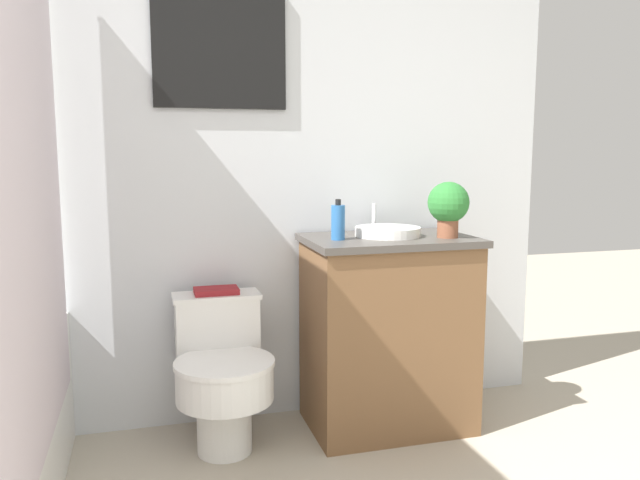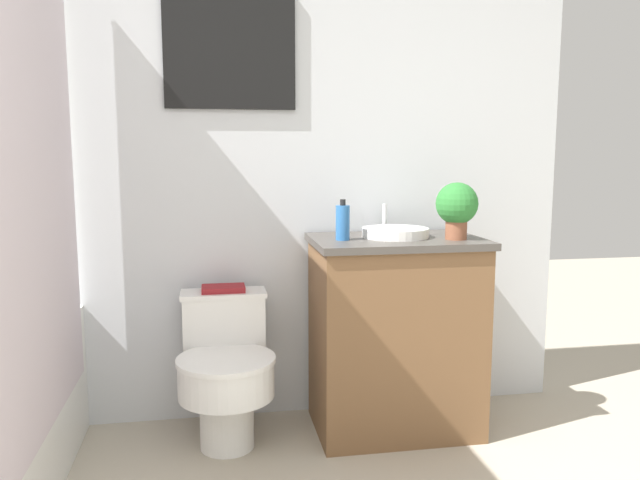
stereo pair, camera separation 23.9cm
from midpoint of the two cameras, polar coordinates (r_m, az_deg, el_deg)
wall_back at (r=2.79m, az=-7.37°, el=8.93°), size 3.26×0.07×2.50m
toilet at (r=2.64m, az=-6.02°, el=-11.65°), size 0.40×0.52×0.62m
vanity at (r=2.77m, az=9.36°, el=-8.52°), size 0.72×0.48×0.85m
sink at (r=2.70m, az=9.41°, el=0.69°), size 0.29×0.32×0.13m
soap_bottle at (r=2.57m, az=4.75°, el=1.62°), size 0.06×0.06×0.17m
potted_plant at (r=2.67m, az=14.93°, el=2.99°), size 0.18×0.18×0.24m
book_on_tank at (r=2.70m, az=-6.34°, el=-4.46°), size 0.18×0.12×0.02m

